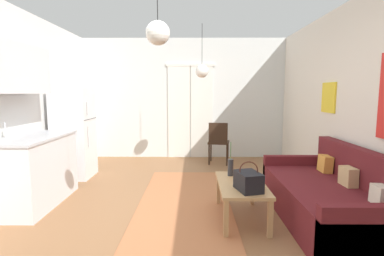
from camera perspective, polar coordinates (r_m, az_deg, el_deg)
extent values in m
cube|color=#8E603D|center=(3.46, -3.54, -19.22)|extent=(5.07, 7.62, 0.10)
cube|color=silver|center=(6.66, -1.55, 5.71)|extent=(4.67, 0.10, 2.65)
cube|color=white|center=(6.62, -2.54, 3.05)|extent=(0.49, 0.02, 2.04)
cube|color=white|center=(6.61, 1.92, 3.05)|extent=(0.49, 0.02, 2.04)
cube|color=white|center=(6.62, -0.32, 12.18)|extent=(1.09, 0.03, 0.06)
cube|color=yellow|center=(4.82, 24.98, 5.37)|extent=(0.02, 0.42, 0.45)
cube|color=blue|center=(4.93, -29.74, 8.57)|extent=(0.02, 0.32, 0.40)
cube|color=#B26B42|center=(4.12, -1.42, -13.96)|extent=(1.20, 2.83, 0.01)
cube|color=#5B191E|center=(3.78, 24.27, -13.19)|extent=(0.94, 1.98, 0.43)
cube|color=#5B191E|center=(3.89, 29.87, -9.72)|extent=(0.15, 1.98, 0.84)
cube|color=#5B191E|center=(2.99, 31.93, -17.67)|extent=(0.94, 0.11, 0.56)
cube|color=#5B191E|center=(4.58, 19.56, -8.53)|extent=(0.94, 0.11, 0.56)
cube|color=beige|center=(3.32, 32.77, -10.92)|extent=(0.13, 0.18, 0.19)
cube|color=tan|center=(3.78, 28.05, -8.31)|extent=(0.14, 0.22, 0.21)
cube|color=gold|center=(4.28, 24.44, -6.34)|extent=(0.13, 0.22, 0.22)
cube|color=tan|center=(3.51, 9.56, -10.72)|extent=(0.53, 0.99, 0.04)
cube|color=tan|center=(3.14, 6.62, -17.08)|extent=(0.05, 0.05, 0.40)
cube|color=tan|center=(3.22, 14.94, -16.66)|extent=(0.05, 0.05, 0.40)
cube|color=tan|center=(3.98, 5.18, -11.77)|extent=(0.05, 0.05, 0.40)
cube|color=tan|center=(4.04, 11.66, -11.60)|extent=(0.05, 0.05, 0.40)
cylinder|color=#2D2D33|center=(3.75, 7.47, -7.59)|extent=(0.07, 0.07, 0.21)
cylinder|color=#477F42|center=(3.70, 7.53, -4.36)|extent=(0.01, 0.01, 0.22)
cube|color=black|center=(3.23, 10.89, -10.14)|extent=(0.29, 0.36, 0.20)
torus|color=#512319|center=(3.20, 10.94, -8.09)|extent=(0.20, 0.01, 0.20)
cube|color=white|center=(5.47, -21.93, -0.87)|extent=(0.58, 0.62, 1.55)
cube|color=#4C4C51|center=(5.34, -19.11, 1.68)|extent=(0.01, 0.60, 0.01)
cylinder|color=#B7BABF|center=(5.16, -19.66, 3.56)|extent=(0.02, 0.02, 0.22)
cylinder|color=#B7BABF|center=(5.20, -19.45, -1.57)|extent=(0.02, 0.02, 0.34)
cube|color=silver|center=(4.41, -28.28, -7.49)|extent=(0.62, 1.27, 0.88)
cube|color=#B7BABF|center=(4.32, -28.62, -1.65)|extent=(0.65, 1.30, 0.03)
cube|color=#999BA0|center=(4.21, -29.50, -2.54)|extent=(0.36, 0.40, 0.10)
cylinder|color=#B7BABF|center=(4.32, -32.48, -0.36)|extent=(0.02, 0.02, 0.20)
cube|color=silver|center=(4.37, -31.03, 9.82)|extent=(0.32, 1.14, 0.62)
cylinder|color=black|center=(6.30, 6.96, -4.58)|extent=(0.03, 0.03, 0.43)
cylinder|color=black|center=(6.33, 3.69, -4.49)|extent=(0.03, 0.03, 0.43)
cylinder|color=black|center=(5.97, 6.78, -5.23)|extent=(0.03, 0.03, 0.43)
cylinder|color=black|center=(6.00, 3.33, -5.13)|extent=(0.03, 0.03, 0.43)
cube|color=black|center=(6.11, 5.21, -2.76)|extent=(0.48, 0.46, 0.04)
cube|color=black|center=(5.90, 5.09, -0.99)|extent=(0.38, 0.09, 0.41)
sphere|color=white|center=(2.69, -6.65, 17.82)|extent=(0.21, 0.21, 0.21)
cylinder|color=black|center=(5.32, 1.96, 15.97)|extent=(0.01, 0.01, 0.69)
sphere|color=white|center=(5.27, 1.94, 10.98)|extent=(0.23, 0.23, 0.23)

